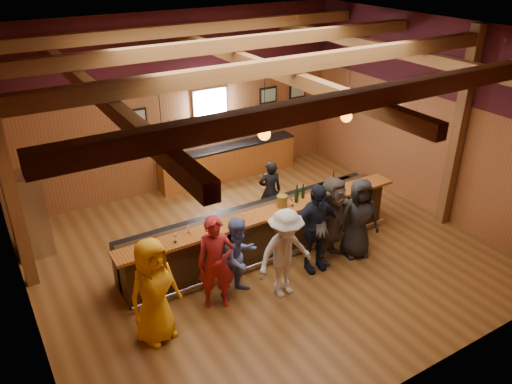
% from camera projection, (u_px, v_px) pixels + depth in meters
% --- Properties ---
extents(room, '(9.04, 9.00, 4.52)m').
position_uv_depth(room, '(263.00, 107.00, 9.16)').
color(room, brown).
rests_on(room, ground).
extents(bar_counter, '(6.30, 1.07, 1.11)m').
position_uv_depth(bar_counter, '(260.00, 230.00, 10.46)').
color(bar_counter, black).
rests_on(bar_counter, ground).
extents(back_bar_cabinet, '(4.00, 0.52, 0.95)m').
position_uv_depth(back_bar_cabinet, '(229.00, 162.00, 13.75)').
color(back_bar_cabinet, brown).
rests_on(back_bar_cabinet, ground).
extents(window, '(0.95, 0.09, 0.95)m').
position_uv_depth(window, '(210.00, 107.00, 13.02)').
color(window, silver).
rests_on(window, room).
extents(framed_pictures, '(5.35, 0.05, 0.45)m').
position_uv_depth(framed_pictures, '(239.00, 100.00, 13.39)').
color(framed_pictures, black).
rests_on(framed_pictures, room).
extents(wine_shelves, '(3.00, 0.18, 0.30)m').
position_uv_depth(wine_shelves, '(212.00, 123.00, 13.17)').
color(wine_shelves, brown).
rests_on(wine_shelves, room).
extents(pendant_lights, '(4.24, 0.24, 1.37)m').
position_uv_depth(pendant_lights, '(264.00, 134.00, 9.35)').
color(pendant_lights, black).
rests_on(pendant_lights, room).
extents(stainless_fridge, '(0.70, 0.70, 1.80)m').
position_uv_depth(stainless_fridge, '(28.00, 215.00, 10.25)').
color(stainless_fridge, silver).
rests_on(stainless_fridge, ground).
extents(customer_orange, '(1.05, 0.83, 1.89)m').
position_uv_depth(customer_orange, '(154.00, 291.00, 7.97)').
color(customer_orange, orange).
rests_on(customer_orange, ground).
extents(customer_redvest, '(0.78, 0.66, 1.80)m').
position_uv_depth(customer_redvest, '(216.00, 263.00, 8.73)').
color(customer_redvest, maroon).
rests_on(customer_redvest, ground).
extents(customer_denim, '(0.89, 0.75, 1.61)m').
position_uv_depth(customer_denim, '(239.00, 257.00, 9.06)').
color(customer_denim, '#5264A4').
rests_on(customer_denim, ground).
extents(customer_white, '(1.18, 0.72, 1.77)m').
position_uv_depth(customer_white, '(285.00, 254.00, 9.02)').
color(customer_white, beige).
rests_on(customer_white, ground).
extents(customer_navy, '(1.14, 0.55, 1.88)m').
position_uv_depth(customer_navy, '(315.00, 228.00, 9.71)').
color(customer_navy, black).
rests_on(customer_navy, ground).
extents(customer_brown, '(1.78, 1.17, 1.84)m').
position_uv_depth(customer_brown, '(332.00, 219.00, 10.06)').
color(customer_brown, '#504840').
rests_on(customer_brown, ground).
extents(customer_dark, '(0.98, 0.80, 1.74)m').
position_uv_depth(customer_dark, '(359.00, 218.00, 10.19)').
color(customer_dark, black).
rests_on(customer_dark, ground).
extents(bartender, '(0.63, 0.52, 1.49)m').
position_uv_depth(bartender, '(270.00, 191.00, 11.57)').
color(bartender, black).
rests_on(bartender, ground).
extents(ice_bucket, '(0.22, 0.22, 0.24)m').
position_uv_depth(ice_bucket, '(282.00, 201.00, 10.09)').
color(ice_bucket, brown).
rests_on(ice_bucket, bar_counter).
extents(bottle_a, '(0.08, 0.08, 0.39)m').
position_uv_depth(bottle_a, '(297.00, 196.00, 10.24)').
color(bottle_a, black).
rests_on(bottle_a, bar_counter).
extents(bottle_b, '(0.07, 0.07, 0.33)m').
position_uv_depth(bottle_b, '(303.00, 192.00, 10.42)').
color(bottle_b, black).
rests_on(bottle_b, bar_counter).
extents(glass_a, '(0.08, 0.08, 0.17)m').
position_uv_depth(glass_a, '(144.00, 245.00, 8.66)').
color(glass_a, silver).
rests_on(glass_a, bar_counter).
extents(glass_b, '(0.08, 0.08, 0.19)m').
position_uv_depth(glass_b, '(175.00, 236.00, 8.88)').
color(glass_b, silver).
rests_on(glass_b, bar_counter).
extents(glass_c, '(0.07, 0.07, 0.16)m').
position_uv_depth(glass_c, '(189.00, 228.00, 9.18)').
color(glass_c, silver).
rests_on(glass_c, bar_counter).
extents(glass_d, '(0.08, 0.08, 0.18)m').
position_uv_depth(glass_d, '(216.00, 221.00, 9.38)').
color(glass_d, silver).
rests_on(glass_d, bar_counter).
extents(glass_e, '(0.08, 0.08, 0.19)m').
position_uv_depth(glass_e, '(243.00, 215.00, 9.55)').
color(glass_e, silver).
rests_on(glass_e, bar_counter).
extents(glass_f, '(0.08, 0.08, 0.19)m').
position_uv_depth(glass_f, '(293.00, 200.00, 10.10)').
color(glass_f, silver).
rests_on(glass_f, bar_counter).
extents(glass_g, '(0.08, 0.08, 0.18)m').
position_uv_depth(glass_g, '(328.00, 188.00, 10.61)').
color(glass_g, silver).
rests_on(glass_g, bar_counter).
extents(glass_h, '(0.07, 0.07, 0.17)m').
position_uv_depth(glass_h, '(355.00, 182.00, 10.89)').
color(glass_h, silver).
rests_on(glass_h, bar_counter).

